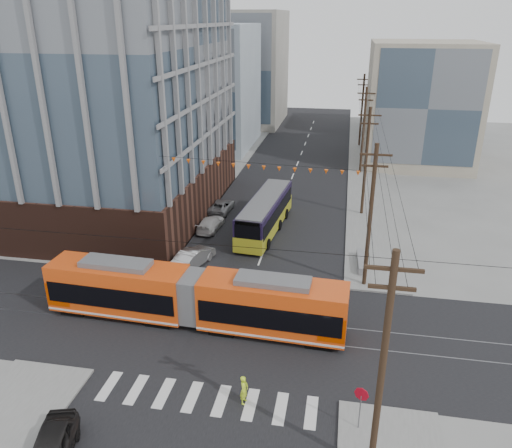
{
  "coord_description": "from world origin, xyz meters",
  "views": [
    {
      "loc": [
        6.38,
        -23.22,
        18.93
      ],
      "look_at": [
        0.05,
        11.48,
        4.23
      ],
      "focal_mm": 35.0,
      "sensor_mm": 36.0,
      "label": 1
    }
  ],
  "objects": [
    {
      "name": "parked_car_grey",
      "position": [
        -5.93,
        24.2,
        0.61
      ],
      "size": [
        2.2,
        4.46,
        1.22
      ],
      "primitive_type": "imported",
      "rotation": [
        0.0,
        0.0,
        3.1
      ],
      "color": "slate",
      "rests_on": "ground"
    },
    {
      "name": "bg_bldg_nw_near",
      "position": [
        -17.0,
        52.0,
        9.0
      ],
      "size": [
        18.0,
        16.0,
        18.0
      ],
      "primitive_type": "cube",
      "color": "#8C99A5",
      "rests_on": "ground"
    },
    {
      "name": "pedestrian",
      "position": [
        2.04,
        -2.9,
        0.84
      ],
      "size": [
        0.5,
        0.67,
        1.68
      ],
      "primitive_type": "imported",
      "rotation": [
        0.0,
        0.0,
        1.39
      ],
      "color": "#D9FF2B",
      "rests_on": "ground"
    },
    {
      "name": "streetcar",
      "position": [
        -2.75,
        3.86,
        1.93
      ],
      "size": [
        20.09,
        3.72,
        3.85
      ],
      "primitive_type": null,
      "rotation": [
        0.0,
        0.0,
        -0.05
      ],
      "color": "#DD4510",
      "rests_on": "ground"
    },
    {
      "name": "parked_car_white",
      "position": [
        -5.81,
        19.31,
        0.64
      ],
      "size": [
        2.09,
        4.51,
        1.28
      ],
      "primitive_type": "imported",
      "rotation": [
        0.0,
        0.0,
        3.07
      ],
      "color": "#BABABA",
      "rests_on": "ground"
    },
    {
      "name": "office_building",
      "position": [
        -22.0,
        23.0,
        14.3
      ],
      "size": [
        30.0,
        25.0,
        28.6
      ],
      "primitive_type": "cube",
      "color": "#381E16",
      "rests_on": "ground"
    },
    {
      "name": "city_bus",
      "position": [
        -0.63,
        20.08,
        1.71
      ],
      "size": [
        3.67,
        12.23,
        3.41
      ],
      "primitive_type": null,
      "rotation": [
        0.0,
        0.0,
        -0.09
      ],
      "color": "black",
      "rests_on": "ground"
    },
    {
      "name": "parked_car_silver",
      "position": [
        -5.23,
        11.88,
        0.75
      ],
      "size": [
        2.85,
        4.8,
        1.49
      ],
      "primitive_type": "imported",
      "rotation": [
        0.0,
        0.0,
        2.84
      ],
      "color": "#ABABAB",
      "rests_on": "ground"
    },
    {
      "name": "utility_pole_near",
      "position": [
        8.5,
        -6.0,
        5.5
      ],
      "size": [
        0.3,
        0.3,
        11.0
      ],
      "primitive_type": "cylinder",
      "color": "black",
      "rests_on": "ground"
    },
    {
      "name": "utility_pole_far",
      "position": [
        8.5,
        56.0,
        5.5
      ],
      "size": [
        0.3,
        0.3,
        11.0
      ],
      "primitive_type": "cylinder",
      "color": "black",
      "rests_on": "ground"
    },
    {
      "name": "ground",
      "position": [
        0.0,
        0.0,
        0.0
      ],
      "size": [
        160.0,
        160.0,
        0.0
      ],
      "primitive_type": "plane",
      "color": "slate"
    },
    {
      "name": "bg_bldg_nw_far",
      "position": [
        -14.0,
        72.0,
        10.0
      ],
      "size": [
        16.0,
        18.0,
        20.0
      ],
      "primitive_type": "cube",
      "color": "gray",
      "rests_on": "ground"
    },
    {
      "name": "bg_bldg_ne_far",
      "position": [
        18.0,
        68.0,
        7.0
      ],
      "size": [
        16.0,
        16.0,
        14.0
      ],
      "primitive_type": "cube",
      "color": "#8C99A5",
      "rests_on": "ground"
    },
    {
      "name": "bg_bldg_ne_near",
      "position": [
        16.0,
        48.0,
        8.0
      ],
      "size": [
        14.0,
        14.0,
        16.0
      ],
      "primitive_type": "cube",
      "color": "gray",
      "rests_on": "ground"
    },
    {
      "name": "stop_sign",
      "position": [
        7.97,
        -3.73,
        1.21
      ],
      "size": [
        0.95,
        0.95,
        2.41
      ],
      "primitive_type": null,
      "rotation": [
        0.0,
        0.0,
        -0.38
      ],
      "color": "#B50A1B",
      "rests_on": "ground"
    },
    {
      "name": "jersey_barrier",
      "position": [
        8.3,
        14.12,
        0.38
      ],
      "size": [
        0.99,
        3.78,
        0.75
      ],
      "primitive_type": "cube",
      "rotation": [
        0.0,
        0.0,
        0.04
      ],
      "color": "gray",
      "rests_on": "ground"
    }
  ]
}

